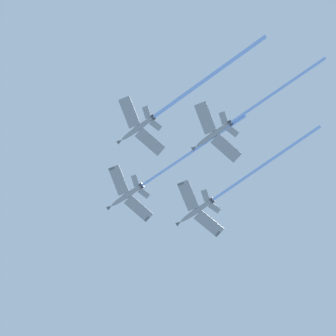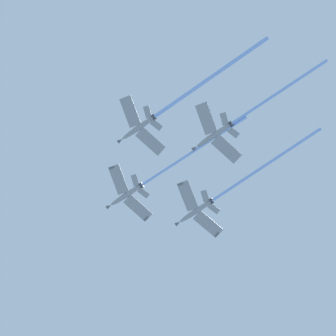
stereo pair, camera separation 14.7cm
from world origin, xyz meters
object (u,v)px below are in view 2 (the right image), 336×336
object	(u,v)px
jet_slot	(232,123)
jet_left_wing	(172,105)
jet_right_wing	(219,196)
jet_lead	(146,182)

from	to	relation	value
jet_slot	jet_left_wing	bearing A→B (deg)	84.86
jet_right_wing	jet_slot	bearing A→B (deg)	166.38
jet_lead	jet_slot	world-z (taller)	jet_lead
jet_slot	jet_right_wing	bearing A→B (deg)	-13.62
jet_lead	jet_left_wing	world-z (taller)	jet_lead
jet_left_wing	jet_slot	world-z (taller)	jet_left_wing
jet_slot	jet_lead	bearing A→B (deg)	32.19
jet_left_wing	jet_slot	distance (m)	18.29
jet_left_wing	jet_slot	bearing A→B (deg)	-95.14
jet_left_wing	jet_slot	size ratio (longest dim) A/B	1.18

